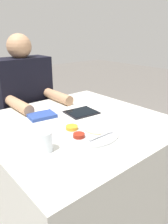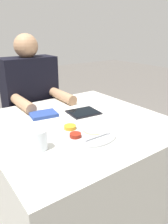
% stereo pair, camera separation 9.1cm
% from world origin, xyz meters
% --- Properties ---
extents(ground_plane, '(12.00, 12.00, 0.00)m').
position_xyz_m(ground_plane, '(0.00, 0.00, 0.00)').
color(ground_plane, '#605B56').
extents(dining_table, '(0.97, 0.94, 0.70)m').
position_xyz_m(dining_table, '(0.00, 0.00, 0.35)').
color(dining_table, silver).
rests_on(dining_table, ground_plane).
extents(thali_tray, '(0.31, 0.31, 0.03)m').
position_xyz_m(thali_tray, '(-0.06, -0.15, 0.71)').
color(thali_tray, '#B7BABF').
rests_on(thali_tray, dining_table).
extents(red_notebook, '(0.17, 0.14, 0.02)m').
position_xyz_m(red_notebook, '(-0.12, 0.19, 0.71)').
color(red_notebook, silver).
rests_on(red_notebook, dining_table).
extents(tablet_device, '(0.20, 0.18, 0.01)m').
position_xyz_m(tablet_device, '(0.11, 0.09, 0.71)').
color(tablet_device, black).
rests_on(tablet_device, dining_table).
extents(person_diner, '(0.40, 0.49, 1.17)m').
position_xyz_m(person_diner, '(-0.02, 0.61, 0.54)').
color(person_diner, black).
rests_on(person_diner, ground_plane).
extents(drinking_glass, '(0.07, 0.07, 0.09)m').
position_xyz_m(drinking_glass, '(-0.30, -0.16, 0.75)').
color(drinking_glass, silver).
rests_on(drinking_glass, dining_table).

